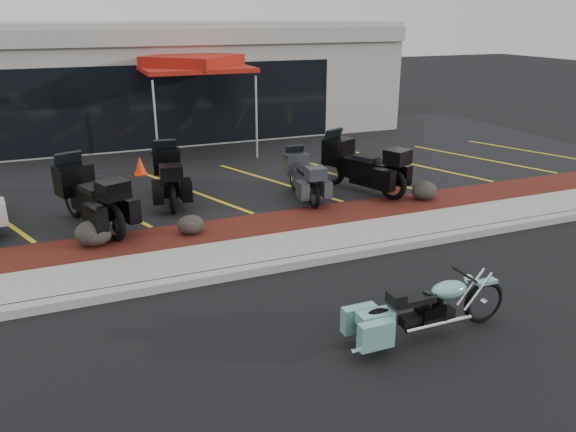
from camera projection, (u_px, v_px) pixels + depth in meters
name	position (u px, v px, depth m)	size (l,w,h in m)	color
ground	(272.00, 297.00, 8.98)	(90.00, 90.00, 0.00)	black
curb	(254.00, 270.00, 9.74)	(24.00, 0.25, 0.15)	gray
sidewalk	(241.00, 255.00, 10.35)	(24.00, 1.20, 0.15)	gray
mulch_bed	(224.00, 233.00, 11.40)	(24.00, 1.20, 0.16)	#370F0C
upper_lot	(172.00, 169.00, 16.10)	(26.00, 9.60, 0.15)	black
dealership_building	(135.00, 78.00, 20.91)	(18.00, 8.16, 4.00)	gray
boulder_left	(94.00, 233.00, 10.49)	(0.70, 0.58, 0.50)	black
boulder_mid	(191.00, 225.00, 11.07)	(0.53, 0.44, 0.38)	black
boulder_right	(424.00, 191.00, 13.10)	(0.61, 0.51, 0.43)	black
hero_cruiser	(484.00, 296.00, 8.08)	(2.50, 0.63, 0.88)	#73B3A7
touring_black_front	(72.00, 185.00, 11.79)	(2.48, 0.95, 1.44)	black
touring_black_mid	(166.00, 166.00, 13.54)	(2.25, 0.86, 1.31)	black
touring_grey	(295.00, 168.00, 13.70)	(1.96, 0.75, 1.14)	#323237
touring_black_rear	(333.00, 157.00, 14.12)	(2.48, 0.95, 1.44)	black
traffic_cone	(140.00, 165.00, 15.22)	(0.32, 0.32, 0.49)	#FC3508
popup_canopy	(193.00, 64.00, 16.90)	(3.43, 3.43, 2.95)	silver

